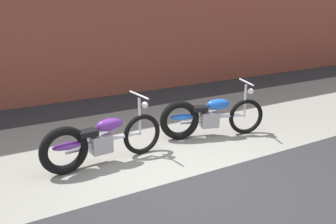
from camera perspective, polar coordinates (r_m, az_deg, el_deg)
name	(u,v)px	position (r m, az deg, el deg)	size (l,w,h in m)	color
ground_plane	(184,179)	(5.22, 2.58, -10.58)	(80.00, 80.00, 0.00)	#2D2D30
sidewalk_slab	(133,139)	(6.62, -5.62, -4.37)	(36.00, 3.50, 0.01)	gray
motorcycle_purple	(96,141)	(5.56, -11.40, -4.58)	(2.01, 0.58, 1.03)	black
motorcycle_blue	(205,117)	(6.62, 5.98, -0.74)	(1.95, 0.82, 1.03)	black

